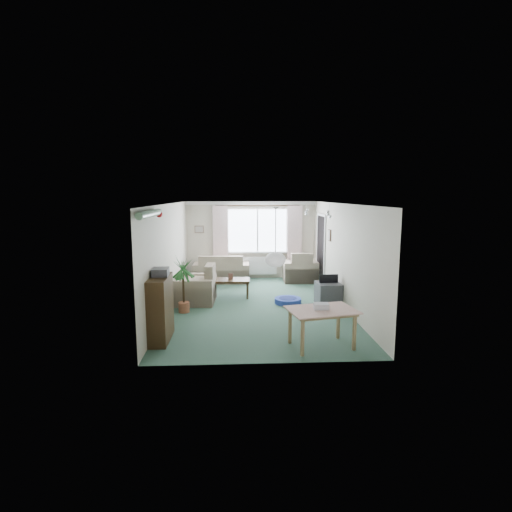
{
  "coord_description": "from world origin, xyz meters",
  "views": [
    {
      "loc": [
        -0.5,
        -9.11,
        2.59
      ],
      "look_at": [
        0.0,
        0.3,
        1.15
      ],
      "focal_mm": 28.0,
      "sensor_mm": 36.0,
      "label": 1
    }
  ],
  "objects_px": {
    "dining_table": "(321,329)",
    "pet_bed": "(288,301)",
    "armchair_corner": "(300,266)",
    "sofa": "(222,268)",
    "houseplant": "(183,285)",
    "coffee_table": "(230,288)",
    "tv_cube": "(328,294)",
    "bookshelf": "(161,309)",
    "armchair_left": "(194,284)"
  },
  "relations": [
    {
      "from": "armchair_left",
      "to": "bookshelf",
      "type": "distance_m",
      "value": 2.57
    },
    {
      "from": "tv_cube",
      "to": "pet_bed",
      "type": "relative_size",
      "value": 0.93
    },
    {
      "from": "bookshelf",
      "to": "pet_bed",
      "type": "distance_m",
      "value": 3.53
    },
    {
      "from": "armchair_left",
      "to": "pet_bed",
      "type": "relative_size",
      "value": 1.62
    },
    {
      "from": "sofa",
      "to": "bookshelf",
      "type": "bearing_deg",
      "value": 80.54
    },
    {
      "from": "armchair_left",
      "to": "dining_table",
      "type": "height_order",
      "value": "armchair_left"
    },
    {
      "from": "tv_cube",
      "to": "armchair_corner",
      "type": "bearing_deg",
      "value": 91.44
    },
    {
      "from": "sofa",
      "to": "dining_table",
      "type": "bearing_deg",
      "value": 110.75
    },
    {
      "from": "houseplant",
      "to": "pet_bed",
      "type": "bearing_deg",
      "value": 14.1
    },
    {
      "from": "sofa",
      "to": "coffee_table",
      "type": "relative_size",
      "value": 1.62
    },
    {
      "from": "armchair_corner",
      "to": "dining_table",
      "type": "height_order",
      "value": "armchair_corner"
    },
    {
      "from": "coffee_table",
      "to": "tv_cube",
      "type": "height_order",
      "value": "tv_cube"
    },
    {
      "from": "armchair_left",
      "to": "bookshelf",
      "type": "xyz_separation_m",
      "value": [
        -0.34,
        -2.55,
        0.12
      ]
    },
    {
      "from": "sofa",
      "to": "armchair_left",
      "type": "bearing_deg",
      "value": 77.14
    },
    {
      "from": "sofa",
      "to": "coffee_table",
      "type": "height_order",
      "value": "sofa"
    },
    {
      "from": "houseplant",
      "to": "dining_table",
      "type": "xyz_separation_m",
      "value": [
        2.62,
        -2.19,
        -0.29
      ]
    },
    {
      "from": "tv_cube",
      "to": "sofa",
      "type": "bearing_deg",
      "value": 130.23
    },
    {
      "from": "armchair_corner",
      "to": "dining_table",
      "type": "relative_size",
      "value": 0.98
    },
    {
      "from": "coffee_table",
      "to": "dining_table",
      "type": "distance_m",
      "value": 3.86
    },
    {
      "from": "coffee_table",
      "to": "bookshelf",
      "type": "xyz_separation_m",
      "value": [
        -1.19,
        -3.02,
        0.35
      ]
    },
    {
      "from": "tv_cube",
      "to": "houseplant",
      "type": "bearing_deg",
      "value": -176.39
    },
    {
      "from": "armchair_corner",
      "to": "armchair_left",
      "type": "height_order",
      "value": "armchair_left"
    },
    {
      "from": "sofa",
      "to": "armchair_left",
      "type": "height_order",
      "value": "armchair_left"
    },
    {
      "from": "sofa",
      "to": "tv_cube",
      "type": "bearing_deg",
      "value": 134.84
    },
    {
      "from": "bookshelf",
      "to": "pet_bed",
      "type": "height_order",
      "value": "bookshelf"
    },
    {
      "from": "armchair_left",
      "to": "pet_bed",
      "type": "xyz_separation_m",
      "value": [
        2.27,
        -0.22,
        -0.4
      ]
    },
    {
      "from": "houseplant",
      "to": "tv_cube",
      "type": "relative_size",
      "value": 2.05
    },
    {
      "from": "houseplant",
      "to": "pet_bed",
      "type": "height_order",
      "value": "houseplant"
    },
    {
      "from": "tv_cube",
      "to": "bookshelf",
      "type": "bearing_deg",
      "value": -152.38
    },
    {
      "from": "houseplant",
      "to": "coffee_table",
      "type": "bearing_deg",
      "value": 52.48
    },
    {
      "from": "sofa",
      "to": "armchair_corner",
      "type": "height_order",
      "value": "armchair_corner"
    },
    {
      "from": "armchair_left",
      "to": "armchair_corner",
      "type": "bearing_deg",
      "value": 130.81
    },
    {
      "from": "armchair_corner",
      "to": "tv_cube",
      "type": "height_order",
      "value": "armchair_corner"
    },
    {
      "from": "houseplant",
      "to": "pet_bed",
      "type": "distance_m",
      "value": 2.55
    },
    {
      "from": "tv_cube",
      "to": "pet_bed",
      "type": "distance_m",
      "value": 0.98
    },
    {
      "from": "armchair_corner",
      "to": "tv_cube",
      "type": "distance_m",
      "value": 2.74
    },
    {
      "from": "armchair_left",
      "to": "dining_table",
      "type": "relative_size",
      "value": 1.01
    },
    {
      "from": "dining_table",
      "to": "pet_bed",
      "type": "bearing_deg",
      "value": 94.22
    },
    {
      "from": "sofa",
      "to": "tv_cube",
      "type": "distance_m",
      "value": 3.8
    },
    {
      "from": "armchair_corner",
      "to": "coffee_table",
      "type": "xyz_separation_m",
      "value": [
        -2.12,
        -1.83,
        -0.22
      ]
    },
    {
      "from": "sofa",
      "to": "bookshelf",
      "type": "height_order",
      "value": "bookshelf"
    },
    {
      "from": "armchair_corner",
      "to": "dining_table",
      "type": "distance_m",
      "value": 5.35
    },
    {
      "from": "houseplant",
      "to": "tv_cube",
      "type": "height_order",
      "value": "houseplant"
    },
    {
      "from": "houseplant",
      "to": "dining_table",
      "type": "distance_m",
      "value": 3.43
    },
    {
      "from": "dining_table",
      "to": "pet_bed",
      "type": "distance_m",
      "value": 2.82
    },
    {
      "from": "armchair_left",
      "to": "bookshelf",
      "type": "bearing_deg",
      "value": -4.51
    },
    {
      "from": "armchair_corner",
      "to": "pet_bed",
      "type": "xyz_separation_m",
      "value": [
        -0.71,
        -2.52,
        -0.39
      ]
    },
    {
      "from": "coffee_table",
      "to": "armchair_left",
      "type": "bearing_deg",
      "value": -151.0
    },
    {
      "from": "armchair_corner",
      "to": "tv_cube",
      "type": "xyz_separation_m",
      "value": [
        0.22,
        -2.73,
        -0.18
      ]
    },
    {
      "from": "coffee_table",
      "to": "pet_bed",
      "type": "xyz_separation_m",
      "value": [
        1.42,
        -0.7,
        -0.17
      ]
    }
  ]
}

